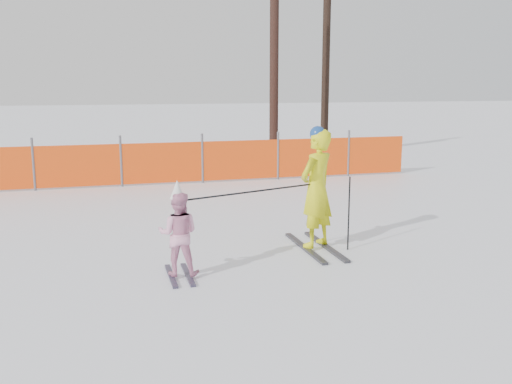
% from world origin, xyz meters
% --- Properties ---
extents(ground, '(120.00, 120.00, 0.00)m').
position_xyz_m(ground, '(0.00, 0.00, 0.00)').
color(ground, white).
rests_on(ground, ground).
extents(adult, '(0.78, 1.65, 1.88)m').
position_xyz_m(adult, '(1.04, 0.84, 0.94)').
color(adult, black).
rests_on(adult, ground).
extents(child, '(0.63, 0.91, 1.29)m').
position_xyz_m(child, '(-1.15, 0.10, 0.59)').
color(child, black).
rests_on(child, ground).
extents(ski_poles, '(2.54, 0.68, 1.13)m').
position_xyz_m(ski_poles, '(0.49, 0.53, 0.85)').
color(ski_poles, black).
rests_on(ski_poles, ground).
extents(safety_fence, '(15.64, 0.06, 1.25)m').
position_xyz_m(safety_fence, '(-1.87, 7.05, 0.56)').
color(safety_fence, '#595960').
rests_on(safety_fence, ground).
extents(tree_trunks, '(2.56, 1.66, 5.80)m').
position_xyz_m(tree_trunks, '(4.29, 10.85, 2.78)').
color(tree_trunks, black).
rests_on(tree_trunks, ground).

